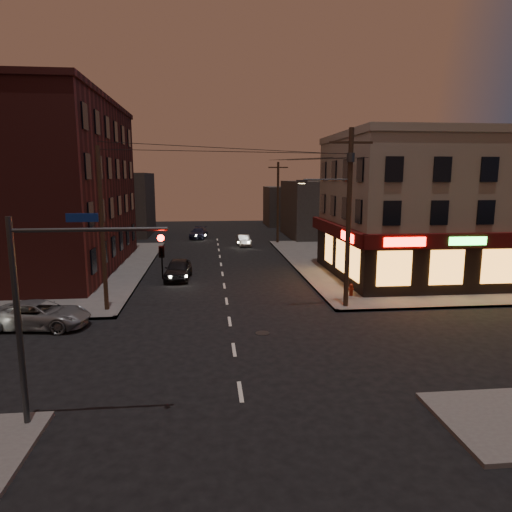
{
  "coord_description": "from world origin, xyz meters",
  "views": [
    {
      "loc": [
        -1.01,
        -19.03,
        7.49
      ],
      "look_at": [
        1.56,
        5.58,
        3.2
      ],
      "focal_mm": 32.0,
      "sensor_mm": 36.0,
      "label": 1
    }
  ],
  "objects": [
    {
      "name": "brick_apartment",
      "position": [
        -14.5,
        19.0,
        6.65
      ],
      "size": [
        12.0,
        20.0,
        13.0
      ],
      "primitive_type": "cube",
      "color": "#4E1C19",
      "rests_on": "sidewalk_nw"
    },
    {
      "name": "sedan_mid",
      "position": [
        2.8,
        30.73,
        0.6
      ],
      "size": [
        1.59,
        3.73,
        1.19
      ],
      "primitive_type": "imported",
      "rotation": [
        0.0,
        0.0,
        0.09
      ],
      "color": "gray",
      "rests_on": "ground"
    },
    {
      "name": "utility_pole_far",
      "position": [
        6.8,
        32.0,
        4.65
      ],
      "size": [
        0.26,
        0.26,
        9.0
      ],
      "primitive_type": "cylinder",
      "color": "#382619",
      "rests_on": "sidewalk_ne"
    },
    {
      "name": "fire_hydrant",
      "position": [
        7.8,
        7.94,
        0.57
      ],
      "size": [
        0.34,
        0.34,
        0.77
      ],
      "rotation": [
        0.0,
        0.0,
        -0.13
      ],
      "color": "maroon",
      "rests_on": "sidewalk_ne"
    },
    {
      "name": "sidewalk_ne",
      "position": [
        18.0,
        19.0,
        0.07
      ],
      "size": [
        24.0,
        28.0,
        0.15
      ],
      "primitive_type": "cube",
      "color": "#514F4C",
      "rests_on": "ground"
    },
    {
      "name": "bg_building_ne_a",
      "position": [
        14.0,
        38.0,
        3.5
      ],
      "size": [
        10.0,
        12.0,
        7.0
      ],
      "primitive_type": "cube",
      "color": "#3F3D3A",
      "rests_on": "ground"
    },
    {
      "name": "utility_pole_west",
      "position": [
        -6.8,
        6.5,
        4.65
      ],
      "size": [
        0.24,
        0.24,
        9.0
      ],
      "primitive_type": "cylinder",
      "color": "#382619",
      "rests_on": "sidewalk_nw"
    },
    {
      "name": "sedan_near",
      "position": [
        -3.32,
        14.56,
        0.75
      ],
      "size": [
        2.05,
        4.51,
        1.5
      ],
      "primitive_type": "imported",
      "rotation": [
        0.0,
        0.0,
        -0.07
      ],
      "color": "black",
      "rests_on": "ground"
    },
    {
      "name": "pizza_building",
      "position": [
        15.93,
        13.43,
        5.35
      ],
      "size": [
        15.85,
        12.85,
        10.5
      ],
      "color": "gray",
      "rests_on": "sidewalk_ne"
    },
    {
      "name": "bg_building_nw",
      "position": [
        -13.0,
        42.0,
        4.0
      ],
      "size": [
        9.0,
        10.0,
        8.0
      ],
      "primitive_type": "cube",
      "color": "#3F3D3A",
      "rests_on": "ground"
    },
    {
      "name": "ground",
      "position": [
        0.0,
        0.0,
        0.0
      ],
      "size": [
        120.0,
        120.0,
        0.0
      ],
      "primitive_type": "plane",
      "color": "black",
      "rests_on": "ground"
    },
    {
      "name": "traffic_signal",
      "position": [
        -5.57,
        -5.6,
        4.16
      ],
      "size": [
        4.49,
        0.32,
        6.47
      ],
      "color": "#333538",
      "rests_on": "ground"
    },
    {
      "name": "suv_cross",
      "position": [
        -9.54,
        4.0,
        0.68
      ],
      "size": [
        5.17,
        2.9,
        1.36
      ],
      "primitive_type": "imported",
      "rotation": [
        0.0,
        0.0,
        1.44
      ],
      "color": "gray",
      "rests_on": "ground"
    },
    {
      "name": "utility_pole_main",
      "position": [
        6.68,
        5.8,
        5.76
      ],
      "size": [
        4.2,
        0.44,
        10.0
      ],
      "color": "#382619",
      "rests_on": "sidewalk_ne"
    },
    {
      "name": "bg_building_ne_b",
      "position": [
        12.0,
        52.0,
        3.0
      ],
      "size": [
        8.0,
        8.0,
        6.0
      ],
      "primitive_type": "cube",
      "color": "#3F3D3A",
      "rests_on": "ground"
    },
    {
      "name": "sedan_far",
      "position": [
        -2.27,
        37.53,
        0.65
      ],
      "size": [
        2.43,
        4.71,
        1.31
      ],
      "primitive_type": "imported",
      "rotation": [
        0.0,
        0.0,
        -0.14
      ],
      "color": "#191D33",
      "rests_on": "ground"
    }
  ]
}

